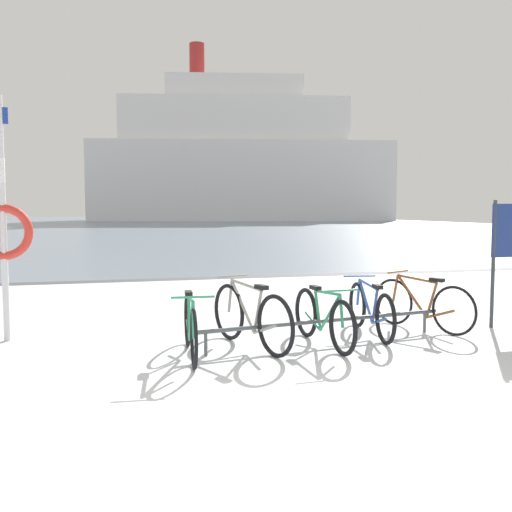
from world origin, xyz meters
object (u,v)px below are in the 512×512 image
(bicycle_3, at_px, (370,310))
(ferry_ship, at_px, (239,162))
(bicycle_0, at_px, (190,327))
(bicycle_2, at_px, (323,318))
(bicycle_4, at_px, (422,304))
(rescue_post, at_px, (3,225))
(bicycle_1, at_px, (250,317))
(info_sign, at_px, (509,242))

(bicycle_3, xyz_separation_m, ferry_ship, (14.93, 73.04, 7.85))
(bicycle_0, xyz_separation_m, bicycle_2, (1.65, 0.13, -0.01))
(bicycle_4, bearing_deg, ferry_ship, 79.06)
(bicycle_2, distance_m, bicycle_3, 0.92)
(bicycle_4, bearing_deg, rescue_post, 172.47)
(bicycle_0, height_order, bicycle_3, bicycle_0)
(bicycle_4, bearing_deg, bicycle_2, -162.24)
(bicycle_1, bearing_deg, info_sign, 4.53)
(info_sign, bearing_deg, bicycle_0, -173.20)
(bicycle_0, relative_size, rescue_post, 0.54)
(bicycle_4, height_order, rescue_post, rescue_post)
(bicycle_2, height_order, rescue_post, rescue_post)
(bicycle_2, xyz_separation_m, info_sign, (2.95, 0.42, 0.86))
(bicycle_3, height_order, bicycle_4, bicycle_4)
(bicycle_2, height_order, ferry_ship, ferry_ship)
(info_sign, bearing_deg, bicycle_3, -179.47)
(bicycle_0, bearing_deg, ferry_ship, 76.69)
(bicycle_0, height_order, ferry_ship, ferry_ship)
(bicycle_0, bearing_deg, info_sign, 6.80)
(info_sign, bearing_deg, bicycle_4, 175.02)
(bicycle_0, distance_m, bicycle_1, 0.80)
(bicycle_2, relative_size, ferry_ship, 0.04)
(bicycle_4, xyz_separation_m, info_sign, (1.28, -0.11, 0.85))
(bicycle_2, height_order, bicycle_3, bicycle_2)
(bicycle_4, relative_size, ferry_ship, 0.04)
(bicycle_3, bearing_deg, bicycle_0, -167.93)
(bicycle_2, relative_size, rescue_post, 0.55)
(ferry_ship, bearing_deg, rescue_post, -105.16)
(rescue_post, bearing_deg, bicycle_2, -18.28)
(bicycle_1, xyz_separation_m, rescue_post, (-2.91, 1.14, 1.09))
(bicycle_1, relative_size, bicycle_3, 1.00)
(bicycle_2, relative_size, bicycle_4, 1.11)
(bicycle_2, bearing_deg, rescue_post, 161.72)
(info_sign, height_order, ferry_ship, ferry_ship)
(rescue_post, height_order, ferry_ship, ferry_ship)
(rescue_post, relative_size, ferry_ship, 0.07)
(bicycle_2, distance_m, info_sign, 3.10)
(bicycle_4, bearing_deg, bicycle_0, -168.73)
(info_sign, bearing_deg, ferry_ship, 80.05)
(bicycle_1, height_order, bicycle_2, bicycle_1)
(rescue_post, xyz_separation_m, ferry_ship, (19.56, 72.19, 6.72))
(bicycle_1, xyz_separation_m, bicycle_4, (2.55, 0.42, -0.02))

